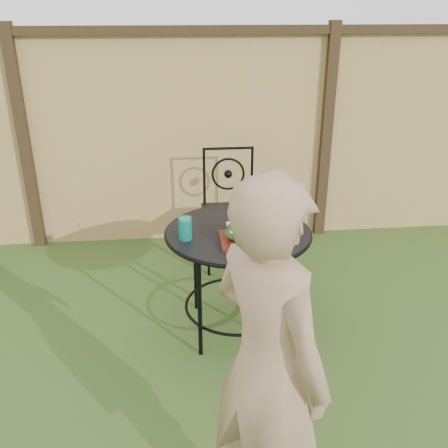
% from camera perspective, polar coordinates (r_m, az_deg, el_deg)
% --- Properties ---
extents(ground, '(60.00, 60.00, 0.00)m').
position_cam_1_polar(ground, '(2.92, -3.44, -19.94)').
color(ground, '#234817').
rests_on(ground, ground).
extents(fence, '(8.00, 0.12, 1.90)m').
position_cam_1_polar(fence, '(4.44, -5.11, 9.79)').
color(fence, '#EABA73').
rests_on(fence, ground).
extents(patio_table, '(0.92, 0.92, 0.72)m').
position_cam_1_polar(patio_table, '(3.17, 1.58, -3.02)').
color(patio_table, black).
rests_on(patio_table, ground).
extents(patio_chair, '(0.46, 0.46, 0.95)m').
position_cam_1_polar(patio_chair, '(4.11, 0.70, 2.19)').
color(patio_chair, black).
rests_on(patio_chair, ground).
extents(diner, '(0.62, 0.67, 1.54)m').
position_cam_1_polar(diner, '(1.96, 5.03, -15.87)').
color(diner, '#A57E5E').
rests_on(diner, ground).
extents(salad_plate, '(0.27, 0.27, 0.02)m').
position_cam_1_polar(salad_plate, '(2.96, 2.17, -1.85)').
color(salad_plate, '#3E080B').
rests_on(salad_plate, patio_table).
extents(salad, '(0.21, 0.21, 0.08)m').
position_cam_1_polar(salad, '(2.94, 2.19, -0.94)').
color(salad, '#235614').
rests_on(salad, salad_plate).
extents(fork, '(0.01, 0.01, 0.18)m').
position_cam_1_polar(fork, '(2.89, 2.42, 1.41)').
color(fork, silver).
rests_on(fork, salad).
extents(drinking_glass, '(0.08, 0.08, 0.14)m').
position_cam_1_polar(drinking_glass, '(2.98, -4.45, -0.50)').
color(drinking_glass, '#0A7E70').
rests_on(drinking_glass, patio_table).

